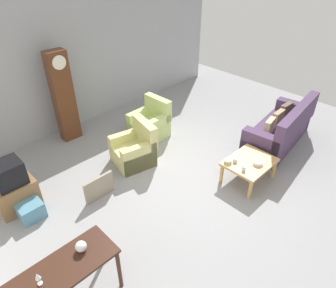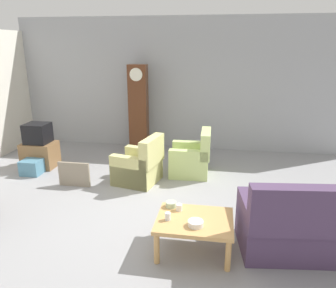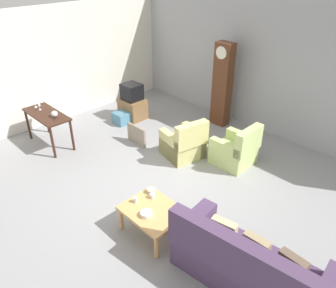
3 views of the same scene
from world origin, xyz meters
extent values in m
plane|color=gray|center=(0.00, 0.00, 0.00)|extent=(10.40, 10.40, 0.00)
cube|color=#9EA0A5|center=(0.00, 3.60, 1.60)|extent=(8.40, 0.16, 3.20)
cube|color=#4C3856|center=(2.31, -0.52, 0.22)|extent=(2.18, 1.08, 0.44)
cube|color=#4C3856|center=(2.35, -0.88, 0.74)|extent=(2.11, 0.45, 0.60)
cube|color=#4C3856|center=(3.23, -0.41, 0.34)|extent=(0.34, 0.86, 0.68)
cube|color=#4C3856|center=(1.39, -0.63, 0.34)|extent=(0.34, 0.86, 0.68)
cube|color=brown|center=(2.78, -0.42, 0.62)|extent=(0.37, 0.14, 0.36)
cube|color=#9E8966|center=(2.30, -0.47, 0.62)|extent=(0.36, 0.13, 0.36)
cube|color=#C6B284|center=(1.83, -0.53, 0.62)|extent=(0.38, 0.18, 0.36)
cube|color=#CCC67A|center=(-0.60, 1.21, 0.20)|extent=(0.90, 0.90, 0.40)
cube|color=#CCC67A|center=(-0.28, 1.14, 0.66)|extent=(0.34, 0.78, 0.52)
cube|color=#CCC67A|center=(-0.53, 1.50, 0.30)|extent=(0.78, 0.32, 0.60)
cube|color=#CCC67A|center=(-0.66, 0.92, 0.30)|extent=(0.78, 0.32, 0.60)
cube|color=#BFD57E|center=(0.35, 1.77, 0.20)|extent=(0.78, 0.78, 0.40)
cube|color=#BFD57E|center=(0.67, 1.78, 0.66)|extent=(0.20, 0.76, 0.52)
cube|color=#BFD57E|center=(0.35, 2.07, 0.30)|extent=(0.76, 0.18, 0.60)
cube|color=#BFD57E|center=(0.36, 1.47, 0.30)|extent=(0.76, 0.18, 0.60)
cube|color=tan|center=(0.68, -0.81, 0.43)|extent=(0.96, 0.76, 0.05)
cylinder|color=tan|center=(0.26, -1.13, 0.20)|extent=(0.07, 0.07, 0.40)
cylinder|color=tan|center=(1.11, -1.13, 0.20)|extent=(0.07, 0.07, 0.40)
cylinder|color=tan|center=(0.26, -0.49, 0.20)|extent=(0.07, 0.07, 0.40)
cylinder|color=tan|center=(1.11, -0.49, 0.20)|extent=(0.07, 0.07, 0.40)
cube|color=#381E14|center=(-3.10, -0.63, 0.77)|extent=(1.30, 0.56, 0.04)
cylinder|color=#381E14|center=(-2.49, -0.86, 0.37)|extent=(0.06, 0.06, 0.75)
cylinder|color=#381E14|center=(-2.49, -0.39, 0.37)|extent=(0.06, 0.06, 0.75)
cube|color=#562D19|center=(-1.02, 3.07, 1.05)|extent=(0.44, 0.28, 2.11)
cylinder|color=silver|center=(-1.02, 2.92, 1.89)|extent=(0.30, 0.02, 0.30)
cube|color=brown|center=(-2.87, 1.65, 0.27)|extent=(0.68, 0.52, 0.54)
cube|color=black|center=(-2.87, 1.65, 0.75)|extent=(0.48, 0.44, 0.42)
cube|color=gray|center=(-1.70, 0.81, 0.23)|extent=(0.60, 0.05, 0.47)
cube|color=teal|center=(-2.82, 1.27, 0.15)|extent=(0.39, 0.46, 0.30)
sphere|color=silver|center=(-2.80, -0.57, 0.86)|extent=(0.14, 0.14, 0.14)
cylinder|color=white|center=(0.46, -0.62, 0.50)|extent=(0.08, 0.08, 0.09)
cylinder|color=silver|center=(0.35, -0.89, 0.50)|extent=(0.07, 0.07, 0.10)
cylinder|color=white|center=(0.71, -0.97, 0.49)|extent=(0.19, 0.19, 0.07)
cylinder|color=#B2C69E|center=(0.34, -0.54, 0.49)|extent=(0.15, 0.15, 0.07)
cylinder|color=silver|center=(-3.37, -0.64, 0.80)|extent=(0.06, 0.06, 0.02)
cylinder|color=silver|center=(-3.37, -0.64, 0.85)|extent=(0.01, 0.01, 0.09)
cone|color=silver|center=(-3.37, -0.64, 0.94)|extent=(0.06, 0.06, 0.09)
camera|label=1|loc=(-3.70, -3.02, 4.00)|focal=32.38mm
camera|label=2|loc=(0.94, -4.41, 2.55)|focal=34.58mm
camera|label=3|loc=(3.70, -3.42, 3.97)|focal=35.68mm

